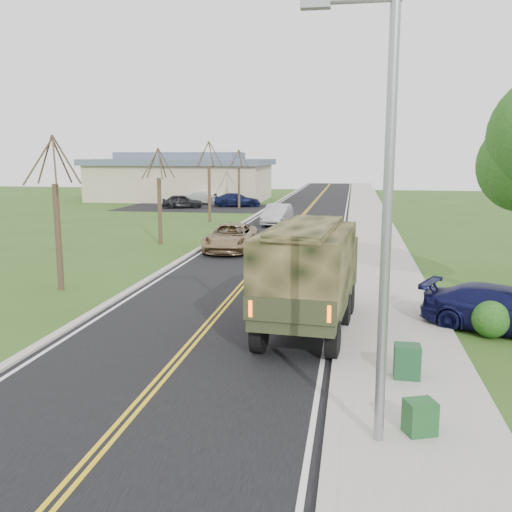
% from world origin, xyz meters
% --- Properties ---
extents(ground, '(160.00, 160.00, 0.00)m').
position_xyz_m(ground, '(0.00, 0.00, 0.00)').
color(ground, '#304B19').
rests_on(ground, ground).
extents(road, '(8.00, 120.00, 0.01)m').
position_xyz_m(road, '(0.00, 40.00, 0.01)').
color(road, black).
rests_on(road, ground).
extents(curb_right, '(0.30, 120.00, 0.12)m').
position_xyz_m(curb_right, '(4.15, 40.00, 0.06)').
color(curb_right, '#9E998E').
rests_on(curb_right, ground).
extents(sidewalk_right, '(3.20, 120.00, 0.10)m').
position_xyz_m(sidewalk_right, '(5.90, 40.00, 0.05)').
color(sidewalk_right, '#9E998E').
rests_on(sidewalk_right, ground).
extents(curb_left, '(0.30, 120.00, 0.10)m').
position_xyz_m(curb_left, '(-4.15, 40.00, 0.05)').
color(curb_left, '#9E998E').
rests_on(curb_left, ground).
extents(street_light, '(1.65, 0.22, 8.00)m').
position_xyz_m(street_light, '(4.90, -0.50, 4.43)').
color(street_light, gray).
rests_on(street_light, ground).
extents(bare_tree_a, '(1.93, 2.26, 6.08)m').
position_xyz_m(bare_tree_a, '(-7.00, 10.00, 2.63)').
color(bare_tree_a, '#38281C').
rests_on(bare_tree_a, ground).
extents(bare_tree_b, '(1.83, 2.14, 5.73)m').
position_xyz_m(bare_tree_b, '(-7.00, 22.00, 2.48)').
color(bare_tree_b, '#38281C').
rests_on(bare_tree_b, ground).
extents(bare_tree_c, '(2.04, 2.39, 6.42)m').
position_xyz_m(bare_tree_c, '(-7.00, 34.00, 2.78)').
color(bare_tree_c, '#38281C').
rests_on(bare_tree_c, ground).
extents(bare_tree_d, '(1.88, 2.20, 5.91)m').
position_xyz_m(bare_tree_d, '(-7.00, 46.00, 2.55)').
color(bare_tree_d, '#38281C').
rests_on(bare_tree_d, ground).
extents(commercial_building, '(25.50, 21.50, 5.65)m').
position_xyz_m(commercial_building, '(-15.98, 55.97, 2.69)').
color(commercial_building, tan).
rests_on(commercial_building, ground).
extents(military_truck, '(2.87, 6.87, 3.34)m').
position_xyz_m(military_truck, '(3.18, 6.23, 1.92)').
color(military_truck, black).
rests_on(military_truck, ground).
extents(suv_champagne, '(2.74, 5.56, 1.52)m').
position_xyz_m(suv_champagne, '(-2.30, 20.36, 0.76)').
color(suv_champagne, '#8D734F').
rests_on(suv_champagne, ground).
extents(sedan_silver, '(1.98, 4.90, 1.58)m').
position_xyz_m(sedan_silver, '(-1.33, 32.77, 0.79)').
color(sedan_silver, '#BABABF').
rests_on(sedan_silver, ground).
extents(pickup_navy, '(5.13, 3.68, 1.38)m').
position_xyz_m(pickup_navy, '(8.97, 7.14, 0.69)').
color(pickup_navy, '#10123D').
rests_on(pickup_navy, ground).
extents(utility_box_near, '(0.60, 0.50, 0.80)m').
position_xyz_m(utility_box_near, '(5.78, 2.66, 0.50)').
color(utility_box_near, '#184525').
rests_on(utility_box_near, sidewalk_right).
extents(utility_box_far, '(0.68, 0.62, 0.65)m').
position_xyz_m(utility_box_far, '(5.78, -0.13, 0.43)').
color(utility_box_far, '#1B4C21').
rests_on(utility_box_far, sidewalk_right).
extents(lot_car_dark, '(4.40, 2.79, 1.40)m').
position_xyz_m(lot_car_dark, '(-12.70, 45.10, 0.70)').
color(lot_car_dark, black).
rests_on(lot_car_dark, ground).
extents(lot_car_silver, '(4.59, 2.60, 1.43)m').
position_xyz_m(lot_car_silver, '(-11.46, 49.97, 0.72)').
color(lot_car_silver, silver).
rests_on(lot_car_silver, ground).
extents(lot_car_navy, '(5.17, 2.99, 1.41)m').
position_xyz_m(lot_car_navy, '(-7.54, 47.70, 0.70)').
color(lot_car_navy, '#0E1535').
rests_on(lot_car_navy, ground).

